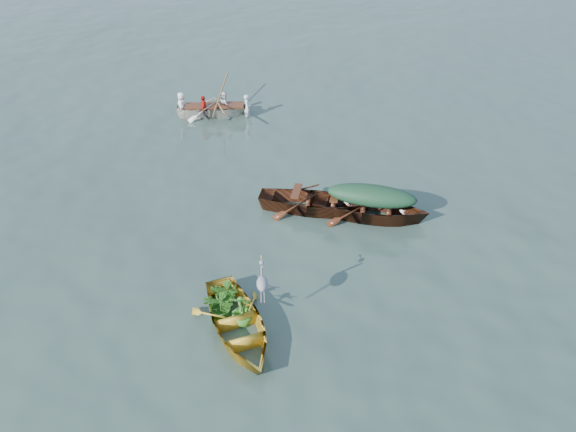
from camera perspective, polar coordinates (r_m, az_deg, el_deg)
The scene contains 11 objects.
ground at distance 11.02m, azimuth 3.05°, elevation -12.48°, with size 140.00×140.00×0.00m, color #374E44.
yellow_dinghy at distance 11.17m, azimuth -5.10°, elevation -11.77°, with size 1.42×3.27×0.89m, color gold.
green_tarp_boat at distance 14.23m, azimuth 8.28°, elevation -0.20°, with size 1.24×4.00×0.91m, color #461D10.
open_wooden_boat at distance 14.35m, azimuth 2.76°, elevation 0.52°, with size 1.24×3.99×0.91m, color #502D14.
rowed_boat at distance 19.48m, azimuth -7.40°, elevation 10.07°, with size 1.06×3.53×0.80m, color white.
green_tarp_cover at distance 13.83m, azimuth 8.53°, elevation 2.22°, with size 0.68×2.20×0.52m, color #183B21.
thwart_benches at distance 14.09m, azimuth 2.82°, elevation 2.11°, with size 0.75×2.00×0.04m, color #452110, non-canonical shape.
heron at distance 10.68m, azimuth -2.61°, elevation -7.49°, with size 0.28×0.40×0.92m, color gray, non-canonical shape.
dinghy_weeds at distance 11.04m, azimuth -6.05°, elevation -7.13°, with size 0.70×0.90×0.60m, color #266119.
rowers at distance 19.17m, azimuth -7.57°, elevation 12.18°, with size 0.95×2.47×0.76m, color silver.
oars at distance 19.30m, azimuth -7.49°, elevation 11.22°, with size 2.60×0.60×0.06m, color brown, non-canonical shape.
Camera 1 is at (-1.03, -7.39, 8.11)m, focal length 35.00 mm.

